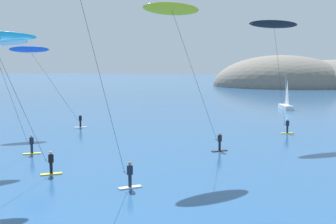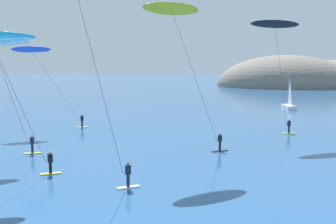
{
  "view_description": "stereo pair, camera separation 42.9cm",
  "coord_description": "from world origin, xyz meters",
  "px_view_note": "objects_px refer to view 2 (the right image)",
  "views": [
    {
      "loc": [
        9.57,
        -12.57,
        7.89
      ],
      "look_at": [
        -1.69,
        21.86,
        3.73
      ],
      "focal_mm": 45.0,
      "sensor_mm": 36.0,
      "label": 1
    },
    {
      "loc": [
        9.98,
        -12.43,
        7.89
      ],
      "look_at": [
        -1.69,
        21.86,
        3.73
      ],
      "focal_mm": 45.0,
      "sensor_mm": 36.0,
      "label": 2
    }
  ],
  "objects_px": {
    "sailboat_near": "(288,105)",
    "kitesurfer_blue": "(37,58)",
    "kitesurfer_yellow": "(176,21)",
    "kitesurfer_black": "(276,32)"
  },
  "relations": [
    {
      "from": "kitesurfer_yellow",
      "to": "kitesurfer_black",
      "type": "relative_size",
      "value": 1.02
    },
    {
      "from": "sailboat_near",
      "to": "kitesurfer_blue",
      "type": "bearing_deg",
      "value": -128.37
    },
    {
      "from": "kitesurfer_blue",
      "to": "kitesurfer_black",
      "type": "height_order",
      "value": "kitesurfer_black"
    },
    {
      "from": "sailboat_near",
      "to": "kitesurfer_blue",
      "type": "xyz_separation_m",
      "value": [
        -27.02,
        -34.13,
        7.98
      ]
    },
    {
      "from": "kitesurfer_blue",
      "to": "sailboat_near",
      "type": "bearing_deg",
      "value": 51.63
    },
    {
      "from": "kitesurfer_blue",
      "to": "kitesurfer_black",
      "type": "distance_m",
      "value": 27.6
    },
    {
      "from": "sailboat_near",
      "to": "kitesurfer_yellow",
      "type": "height_order",
      "value": "kitesurfer_yellow"
    },
    {
      "from": "sailboat_near",
      "to": "kitesurfer_blue",
      "type": "distance_m",
      "value": 44.25
    },
    {
      "from": "kitesurfer_blue",
      "to": "kitesurfer_yellow",
      "type": "bearing_deg",
      "value": -23.84
    },
    {
      "from": "sailboat_near",
      "to": "kitesurfer_blue",
      "type": "relative_size",
      "value": 0.59
    }
  ]
}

